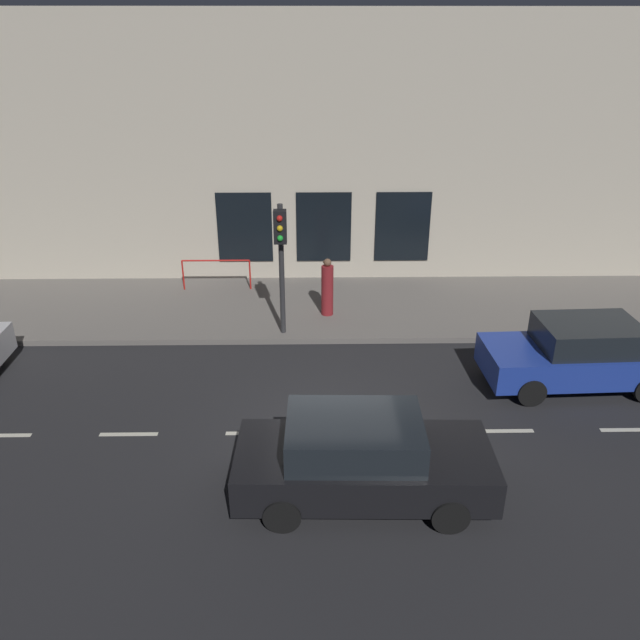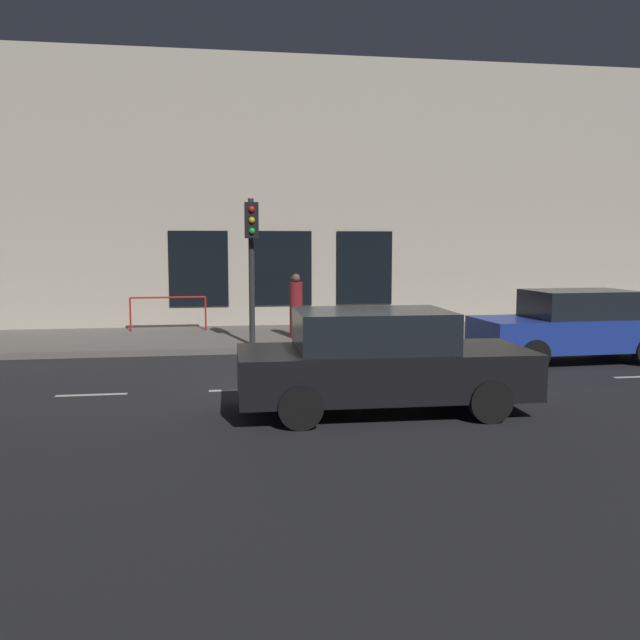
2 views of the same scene
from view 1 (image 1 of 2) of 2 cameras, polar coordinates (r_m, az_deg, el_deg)
ground_plane at (r=13.17m, az=1.10°, el=-10.21°), size 60.00×60.00×0.00m
sidewalk at (r=18.60m, az=0.47°, el=1.18°), size 4.50×32.00×0.15m
building_facade at (r=19.87m, az=0.34°, el=14.81°), size 0.65×32.00×8.15m
lane_centre_line at (r=13.24m, az=5.50°, el=-10.11°), size 0.12×27.20×0.01m
traffic_light at (r=15.91m, az=-3.59°, el=6.59°), size 0.48×0.32×3.52m
parked_car_0 at (r=15.62m, az=22.55°, el=-2.88°), size 1.98×4.32×1.58m
parked_car_1 at (r=11.20m, az=3.77°, el=-12.48°), size 2.03×4.51×1.58m
pedestrian_0 at (r=17.67m, az=0.67°, el=2.85°), size 0.47×0.47×1.67m
red_railing at (r=19.71m, az=-9.44°, el=4.74°), size 0.05×2.13×0.97m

